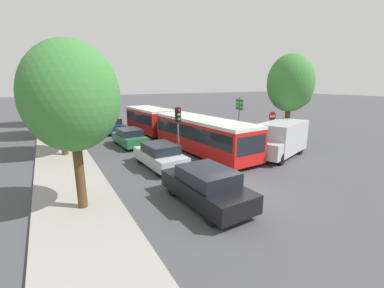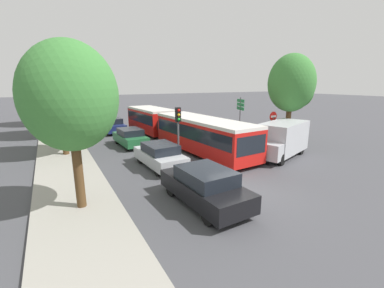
% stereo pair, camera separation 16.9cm
% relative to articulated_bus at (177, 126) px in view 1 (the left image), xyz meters
% --- Properties ---
extents(ground_plane, '(200.00, 200.00, 0.00)m').
position_rel_articulated_bus_xyz_m(ground_plane, '(-1.75, -10.31, -1.43)').
color(ground_plane, '#47474C').
extents(kerb_strip_left, '(3.20, 53.04, 0.14)m').
position_rel_articulated_bus_xyz_m(kerb_strip_left, '(-8.51, 11.21, -1.36)').
color(kerb_strip_left, '#9E998E').
rests_on(kerb_strip_left, ground).
extents(articulated_bus, '(3.53, 16.80, 2.48)m').
position_rel_articulated_bus_xyz_m(articulated_bus, '(0.00, 0.00, 0.00)').
color(articulated_bus, red).
rests_on(articulated_bus, ground).
extents(city_bus_rear, '(2.89, 11.12, 2.37)m').
position_rel_articulated_bus_xyz_m(city_bus_rear, '(-3.71, 32.73, -0.06)').
color(city_bus_rear, teal).
rests_on(city_bus_rear, ground).
extents(queued_car_black, '(2.07, 4.52, 1.54)m').
position_rel_articulated_bus_xyz_m(queued_car_black, '(-3.84, -10.36, -0.65)').
color(queued_car_black, black).
rests_on(queued_car_black, ground).
extents(queued_car_silver, '(1.92, 4.20, 1.44)m').
position_rel_articulated_bus_xyz_m(queued_car_silver, '(-3.62, -5.02, -0.70)').
color(queued_car_silver, '#B7BABF').
rests_on(queued_car_silver, ground).
extents(queued_car_green, '(1.87, 4.08, 1.40)m').
position_rel_articulated_bus_xyz_m(queued_car_green, '(-3.67, 1.01, -0.72)').
color(queued_car_green, '#236638').
rests_on(queued_car_green, ground).
extents(queued_car_navy, '(1.98, 4.33, 1.48)m').
position_rel_articulated_bus_xyz_m(queued_car_navy, '(-3.70, 7.42, -0.68)').
color(queued_car_navy, navy).
rests_on(queued_car_navy, ground).
extents(queued_car_red, '(1.93, 4.21, 1.44)m').
position_rel_articulated_bus_xyz_m(queued_car_red, '(-3.65, 13.25, -0.70)').
color(queued_car_red, '#B21E19').
rests_on(queued_car_red, ground).
extents(queued_car_blue, '(1.97, 4.30, 1.47)m').
position_rel_articulated_bus_xyz_m(queued_car_blue, '(-3.96, 18.37, -0.69)').
color(queued_car_blue, '#284799').
rests_on(queued_car_blue, ground).
extents(white_van, '(5.36, 3.48, 2.31)m').
position_rel_articulated_bus_xyz_m(white_van, '(4.41, -6.89, -0.19)').
color(white_van, '#B7BABF').
rests_on(white_van, ground).
extents(traffic_light, '(0.35, 0.38, 3.40)m').
position_rel_articulated_bus_xyz_m(traffic_light, '(-2.04, -4.29, 1.07)').
color(traffic_light, '#56595E').
rests_on(traffic_light, ground).
extents(no_entry_sign, '(0.70, 0.08, 2.82)m').
position_rel_articulated_bus_xyz_m(no_entry_sign, '(5.37, -5.09, 0.45)').
color(no_entry_sign, '#56595E').
rests_on(no_entry_sign, ground).
extents(direction_sign_post, '(0.41, 1.37, 3.60)m').
position_rel_articulated_bus_xyz_m(direction_sign_post, '(6.14, -0.40, 1.14)').
color(direction_sign_post, '#56595E').
rests_on(direction_sign_post, ground).
extents(tree_left_near, '(3.38, 3.38, 6.39)m').
position_rel_articulated_bus_xyz_m(tree_left_near, '(-8.33, -8.40, 2.96)').
color(tree_left_near, '#51381E').
rests_on(tree_left_near, ground).
extents(tree_left_mid, '(4.28, 4.28, 7.16)m').
position_rel_articulated_bus_xyz_m(tree_left_mid, '(-8.34, 0.30, 3.14)').
color(tree_left_mid, '#51381E').
rests_on(tree_left_mid, ground).
extents(tree_left_far, '(5.08, 5.08, 7.95)m').
position_rel_articulated_bus_xyz_m(tree_left_far, '(-7.85, 7.43, 3.55)').
color(tree_left_far, '#51381E').
rests_on(tree_left_far, ground).
extents(tree_left_distant, '(4.90, 4.90, 8.07)m').
position_rel_articulated_bus_xyz_m(tree_left_distant, '(-8.19, 15.24, 3.65)').
color(tree_left_distant, '#51381E').
rests_on(tree_left_distant, ground).
extents(tree_right_near, '(3.43, 3.43, 7.00)m').
position_rel_articulated_bus_xyz_m(tree_right_near, '(7.10, -5.14, 3.30)').
color(tree_right_near, '#51381E').
rests_on(tree_right_near, ground).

